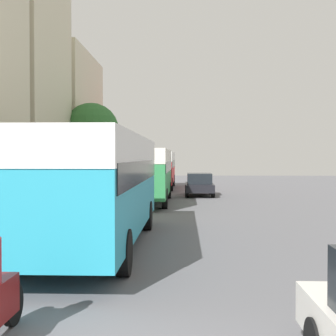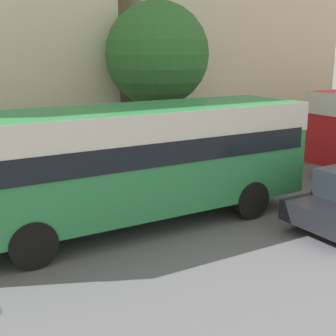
{
  "view_description": "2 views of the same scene",
  "coord_description": "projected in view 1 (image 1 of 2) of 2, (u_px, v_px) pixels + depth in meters",
  "views": [
    {
      "loc": [
        0.49,
        -4.48,
        2.52
      ],
      "look_at": [
        -0.45,
        21.62,
        1.92
      ],
      "focal_mm": 50.0,
      "sensor_mm": 36.0,
      "label": 1
    },
    {
      "loc": [
        8.36,
        16.23,
        4.26
      ],
      "look_at": [
        -1.13,
        21.88,
        1.49
      ],
      "focal_mm": 50.0,
      "sensor_mm": 36.0,
      "label": 2
    }
  ],
  "objects": [
    {
      "name": "bus_third_in_line",
      "position": [
        158.0,
        165.0,
        37.77
      ],
      "size": [
        2.61,
        9.59,
        2.94
      ],
      "color": "red",
      "rests_on": "ground_plane"
    },
    {
      "name": "building_end_row",
      "position": [
        49.0,
        124.0,
        33.48
      ],
      "size": [
        6.09,
        9.61,
        9.86
      ],
      "color": "beige",
      "rests_on": "ground_plane"
    },
    {
      "name": "building_far_terrace",
      "position": [
        0.0,
        93.0,
        24.31
      ],
      "size": [
        5.87,
        6.84,
        11.78
      ],
      "color": "beige",
      "rests_on": "ground_plane"
    },
    {
      "name": "car_crossing",
      "position": [
        199.0,
        184.0,
        30.55
      ],
      "size": [
        1.86,
        4.21,
        1.48
      ],
      "rotation": [
        0.0,
        0.0,
        3.14
      ],
      "color": "black",
      "rests_on": "ground_plane"
    },
    {
      "name": "bus_following",
      "position": [
        147.0,
        168.0,
        25.72
      ],
      "size": [
        2.52,
        9.17,
        2.95
      ],
      "color": "#2D8447",
      "rests_on": "ground_plane"
    },
    {
      "name": "pedestrian_walking_away",
      "position": [
        125.0,
        174.0,
        45.2
      ],
      "size": [
        0.44,
        0.44,
        1.59
      ],
      "color": "#232838",
      "rests_on": "sidewalk"
    },
    {
      "name": "pedestrian_near_curb",
      "position": [
        58.0,
        189.0,
        21.84
      ],
      "size": [
        0.38,
        0.38,
        1.71
      ],
      "color": "#232838",
      "rests_on": "sidewalk"
    },
    {
      "name": "bus_lead",
      "position": [
        96.0,
        175.0,
        13.06
      ],
      "size": [
        2.65,
        10.25,
        3.11
      ],
      "color": "teal",
      "rests_on": "ground_plane"
    },
    {
      "name": "street_tree",
      "position": [
        91.0,
        131.0,
        28.52
      ],
      "size": [
        3.38,
        3.38,
        5.69
      ],
      "color": "brown",
      "rests_on": "sidewalk"
    }
  ]
}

